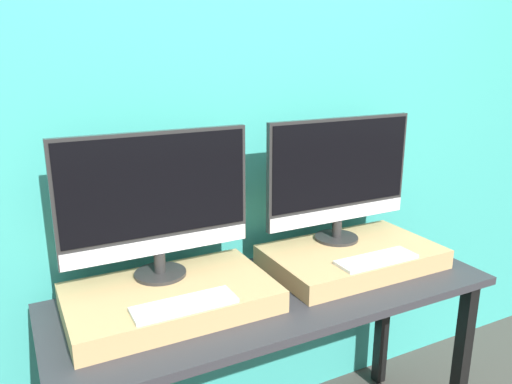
% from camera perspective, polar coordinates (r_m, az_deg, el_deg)
% --- Properties ---
extents(wall_back, '(8.00, 0.04, 2.60)m').
position_cam_1_polar(wall_back, '(1.98, -2.81, 6.80)').
color(wall_back, teal).
rests_on(wall_back, ground_plane).
extents(workbench, '(1.60, 0.59, 0.78)m').
position_cam_1_polar(workbench, '(1.88, 2.22, -13.76)').
color(workbench, '#2D2D33').
rests_on(workbench, ground_plane).
extents(wooden_riser_left, '(0.67, 0.41, 0.08)m').
position_cam_1_polar(wooden_riser_left, '(1.72, -9.75, -11.82)').
color(wooden_riser_left, tan).
rests_on(wooden_riser_left, workbench).
extents(monitor_left, '(0.65, 0.18, 0.51)m').
position_cam_1_polar(monitor_left, '(1.70, -11.33, -0.82)').
color(monitor_left, '#282828').
rests_on(monitor_left, wooden_riser_left).
extents(keyboard_left, '(0.32, 0.11, 0.01)m').
position_cam_1_polar(keyboard_left, '(1.58, -8.18, -12.59)').
color(keyboard_left, silver).
rests_on(keyboard_left, wooden_riser_left).
extents(wooden_riser_right, '(0.67, 0.41, 0.08)m').
position_cam_1_polar(wooden_riser_right, '(2.04, 10.89, -7.26)').
color(wooden_riser_right, tan).
rests_on(wooden_riser_right, workbench).
extents(monitor_right, '(0.65, 0.18, 0.51)m').
position_cam_1_polar(monitor_right, '(2.02, 9.53, 1.98)').
color(monitor_right, '#282828').
rests_on(monitor_right, wooden_riser_right).
extents(keyboard_right, '(0.32, 0.11, 0.01)m').
position_cam_1_polar(keyboard_right, '(1.92, 13.60, -7.46)').
color(keyboard_right, silver).
rests_on(keyboard_right, wooden_riser_right).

